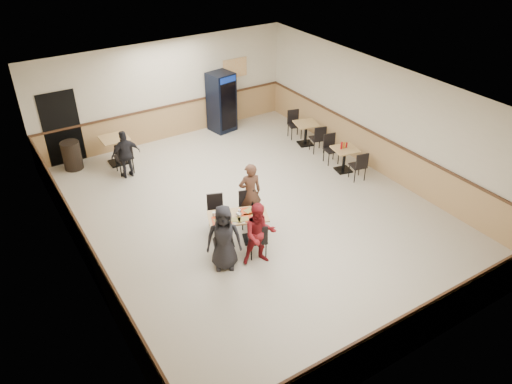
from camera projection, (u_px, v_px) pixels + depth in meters
ground at (254, 213)px, 12.05m from camera, size 10.00×10.00×0.00m
room_shell at (259, 136)px, 14.38m from camera, size 10.00×10.00×10.00m
main_table at (238, 224)px, 10.86m from camera, size 1.42×1.06×0.69m
main_chairs at (236, 225)px, 10.87m from camera, size 1.60×1.81×0.87m
diner_woman_left at (224, 238)px, 10.01m from camera, size 0.85×0.74×1.46m
diner_woman_right at (260, 234)px, 10.13m from camera, size 0.83×0.74×1.42m
diner_man_opposite at (250, 193)px, 11.42m from camera, size 0.61×0.47×1.49m
lone_diner at (126, 154)px, 13.20m from camera, size 0.79×0.33×1.34m
tabletop_clutter at (239, 216)px, 10.69m from camera, size 1.17×0.76×0.12m
side_table_near at (344, 156)px, 13.58m from camera, size 0.75×0.75×0.68m
side_table_near_chair_south at (358, 165)px, 13.20m from camera, size 0.47×0.47×0.86m
side_table_near_chair_north at (332, 149)px, 13.98m from camera, size 0.47×0.47×0.86m
side_table_far at (306, 130)px, 14.96m from camera, size 0.79×0.79×0.69m
side_table_far_chair_south at (317, 138)px, 14.57m from camera, size 0.50×0.50×0.88m
side_table_far_chair_north at (295, 124)px, 15.37m from camera, size 0.50×0.50×0.88m
condiment_caddy at (343, 145)px, 13.44m from camera, size 0.23×0.06×0.20m
back_table at (116, 146)px, 13.92m from camera, size 0.74×0.74×0.79m
back_table_chair_lone at (123, 156)px, 13.48m from camera, size 0.46×0.46×1.00m
pepsi_cooler at (222, 102)px, 15.61m from camera, size 0.82×0.82×1.87m
trash_bin at (72, 155)px, 13.72m from camera, size 0.51×0.51×0.80m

